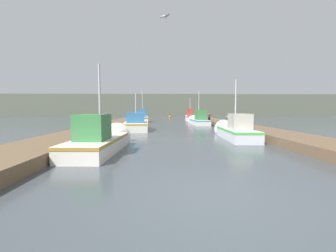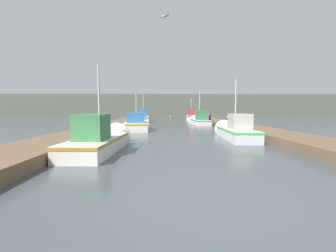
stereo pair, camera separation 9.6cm
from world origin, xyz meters
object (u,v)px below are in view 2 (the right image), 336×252
at_px(fishing_boat_0, 102,140).
at_px(seagull_lead, 164,17).
at_px(fishing_boat_1, 234,131).
at_px(channel_buoy, 171,117).
at_px(fishing_boat_3, 199,120).
at_px(mooring_piling_2, 229,123).
at_px(mooring_piling_0, 144,116).
at_px(mooring_piling_1, 210,119).
at_px(fishing_boat_5, 191,116).
at_px(fishing_boat_2, 136,124).
at_px(fishing_boat_4, 144,118).

relative_size(fishing_boat_0, seagull_lead, 10.56).
distance_m(fishing_boat_1, channel_buoy, 29.64).
height_order(fishing_boat_0, fishing_boat_3, fishing_boat_3).
distance_m(fishing_boat_0, seagull_lead, 6.08).
relative_size(fishing_boat_0, mooring_piling_2, 4.75).
bearing_deg(fishing_boat_1, channel_buoy, 97.07).
relative_size(fishing_boat_3, mooring_piling_0, 5.23).
height_order(mooring_piling_0, mooring_piling_1, mooring_piling_1).
relative_size(fishing_boat_5, mooring_piling_1, 5.00).
height_order(fishing_boat_3, channel_buoy, fishing_boat_3).
height_order(fishing_boat_0, mooring_piling_0, fishing_boat_0).
bearing_deg(mooring_piling_0, seagull_lead, -83.25).
height_order(fishing_boat_2, fishing_boat_5, fishing_boat_5).
bearing_deg(fishing_boat_5, channel_buoy, 111.65).
bearing_deg(seagull_lead, fishing_boat_0, 76.57).
height_order(fishing_boat_3, fishing_boat_4, fishing_boat_4).
xyz_separation_m(fishing_boat_0, channel_buoy, (3.96, 33.11, -0.26)).
bearing_deg(seagull_lead, mooring_piling_2, -83.14).
height_order(fishing_boat_3, seagull_lead, seagull_lead).
xyz_separation_m(fishing_boat_3, seagull_lead, (-3.80, -13.47, 5.30)).
bearing_deg(fishing_boat_2, fishing_boat_5, 62.65).
xyz_separation_m(mooring_piling_1, seagull_lead, (-4.94, -13.27, 5.18)).
height_order(fishing_boat_2, seagull_lead, seagull_lead).
height_order(fishing_boat_5, seagull_lead, seagull_lead).
bearing_deg(fishing_boat_3, fishing_boat_5, 84.79).
xyz_separation_m(fishing_boat_1, mooring_piling_0, (-7.31, 26.57, 0.08)).
bearing_deg(fishing_boat_0, channel_buoy, 85.98).
relative_size(fishing_boat_0, mooring_piling_1, 4.46).
height_order(mooring_piling_2, channel_buoy, mooring_piling_2).
xyz_separation_m(fishing_boat_0, fishing_boat_2, (0.30, 9.10, 0.04)).
bearing_deg(mooring_piling_2, channel_buoy, 97.83).
bearing_deg(channel_buoy, fishing_boat_0, -96.81).
xyz_separation_m(fishing_boat_0, fishing_boat_1, (6.40, 3.57, 0.00)).
bearing_deg(channel_buoy, mooring_piling_0, -148.57).
height_order(fishing_boat_4, mooring_piling_1, fishing_boat_4).
xyz_separation_m(fishing_boat_4, channel_buoy, (4.02, 13.21, -0.31)).
bearing_deg(fishing_boat_3, channel_buoy, 93.93).
bearing_deg(seagull_lead, channel_buoy, -48.40).
bearing_deg(seagull_lead, fishing_boat_5, -55.91).
bearing_deg(mooring_piling_0, mooring_piling_1, -61.48).
distance_m(fishing_boat_3, fishing_boat_4, 7.99).
bearing_deg(fishing_boat_2, mooring_piling_0, 88.29).
height_order(mooring_piling_2, seagull_lead, seagull_lead).
relative_size(fishing_boat_1, fishing_boat_3, 0.96).
xyz_separation_m(fishing_boat_0, seagull_lead, (2.48, 1.57, 5.33)).
bearing_deg(mooring_piling_1, seagull_lead, -110.41).
xyz_separation_m(fishing_boat_0, mooring_piling_1, (7.42, 14.84, 0.15)).
bearing_deg(fishing_boat_4, mooring_piling_1, -36.40).
distance_m(fishing_boat_1, fishing_boat_3, 11.46).
relative_size(fishing_boat_3, mooring_piling_1, 4.66).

